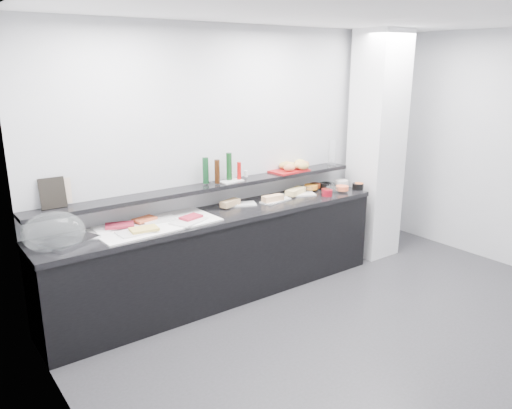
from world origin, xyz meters
TOP-DOWN VIEW (x-y plane):
  - ground at (0.00, 0.00)m, footprint 5.00×5.00m
  - back_wall at (0.00, 2.00)m, footprint 5.00×0.02m
  - ceiling at (0.00, 0.00)m, footprint 5.00×5.00m
  - column at (1.50, 1.65)m, footprint 0.50×0.50m
  - buffet_cabinet at (-0.70, 1.70)m, footprint 3.60×0.60m
  - counter_top at (-0.70, 1.70)m, footprint 3.62×0.62m
  - wall_shelf at (-0.70, 1.88)m, footprint 3.60×0.25m
  - cloche_base at (-2.16, 1.68)m, footprint 0.48×0.42m
  - cloche_dome at (-2.28, 1.69)m, footprint 0.55×0.42m
  - linen_runner at (-1.38, 1.71)m, footprint 1.15×0.59m
  - platter_meat_a at (-1.78, 1.84)m, footprint 0.27×0.18m
  - food_meat_a at (-1.70, 1.79)m, footprint 0.29×0.23m
  - platter_salmon at (-1.32, 1.79)m, footprint 0.33×0.25m
  - food_salmon at (-1.44, 1.83)m, footprint 0.22×0.17m
  - platter_cheese at (-1.63, 1.59)m, footprint 0.31×0.21m
  - food_cheese at (-1.57, 1.57)m, footprint 0.25×0.18m
  - platter_meat_b at (-1.12, 1.59)m, footprint 0.38×0.33m
  - food_meat_b at (-1.07, 1.63)m, footprint 0.23×0.17m
  - sandwich_plate_left at (-0.41, 1.83)m, footprint 0.40×0.29m
  - sandwich_food_left at (-0.51, 1.81)m, footprint 0.24×0.15m
  - tongs_left at (-0.52, 1.78)m, footprint 0.16×0.01m
  - sandwich_plate_mid at (-0.00, 1.71)m, footprint 0.37×0.21m
  - sandwich_food_mid at (-0.05, 1.70)m, footprint 0.24×0.10m
  - tongs_mid at (-0.14, 1.60)m, footprint 0.16×0.04m
  - sandwich_plate_right at (0.36, 1.76)m, footprint 0.40×0.28m
  - sandwich_food_right at (0.34, 1.78)m, footprint 0.31×0.20m
  - tongs_right at (0.27, 1.74)m, footprint 0.16×0.01m
  - bowl_glass_fruit at (0.52, 1.80)m, footprint 0.18×0.18m
  - fill_glass_fruit at (0.61, 1.82)m, footprint 0.16×0.16m
  - bowl_black_jam at (0.81, 1.79)m, footprint 0.16×0.16m
  - fill_black_jam at (0.69, 1.84)m, footprint 0.13×0.13m
  - bowl_glass_cream at (0.84, 1.78)m, footprint 0.19×0.19m
  - fill_glass_cream at (1.06, 1.77)m, footprint 0.20×0.20m
  - bowl_red_jam at (0.60, 1.54)m, footprint 0.13×0.13m
  - fill_red_jam at (0.61, 1.58)m, footprint 0.11×0.11m
  - bowl_glass_salmon at (0.74, 1.60)m, footprint 0.14×0.14m
  - fill_glass_salmon at (0.86, 1.57)m, footprint 0.19×0.19m
  - bowl_black_fruit at (1.10, 1.55)m, footprint 0.17×0.17m
  - fill_black_fruit at (1.12, 1.55)m, footprint 0.12×0.12m
  - framed_print at (-2.19, 1.95)m, footprint 0.21×0.08m
  - print_art at (-2.12, 1.98)m, footprint 0.18×0.10m
  - condiment_tray at (-0.47, 1.87)m, footprint 0.26×0.18m
  - bottle_green_a at (-0.73, 1.92)m, footprint 0.07×0.07m
  - bottle_brown at (-0.64, 1.85)m, footprint 0.06×0.06m
  - bottle_green_b at (-0.46, 1.91)m, footprint 0.07×0.07m
  - bottle_hot at (-0.36, 1.86)m, footprint 0.05×0.05m
  - shaker_salt at (-0.41, 1.92)m, footprint 0.03×0.03m
  - shaker_pepper at (-0.24, 1.91)m, footprint 0.04×0.04m
  - bread_tray at (0.33, 1.90)m, footprint 0.45×0.33m
  - bread_roll_nw at (0.36, 1.97)m, footprint 0.14×0.10m
  - bread_roll_n at (0.32, 1.96)m, footprint 0.15×0.10m
  - bread_roll_ne at (0.56, 1.96)m, footprint 0.15×0.10m
  - bread_roll_sw at (0.28, 1.83)m, footprint 0.15×0.12m
  - bread_roll_s at (0.46, 1.80)m, footprint 0.16×0.11m
  - bread_roll_se at (0.54, 1.85)m, footprint 0.13×0.09m
  - bread_roll_midw at (0.37, 1.90)m, footprint 0.15×0.13m
  - bread_roll_mide at (0.45, 1.86)m, footprint 0.15×0.10m
  - carafe at (0.95, 1.84)m, footprint 0.12×0.12m

SIDE VIEW (x-z plane):
  - ground at x=0.00m, z-range 0.00..0.00m
  - buffet_cabinet at x=-0.70m, z-range 0.00..0.85m
  - counter_top at x=-0.70m, z-range 0.85..0.90m
  - linen_runner at x=-1.38m, z-range 0.90..0.91m
  - sandwich_plate_left at x=-0.41m, z-range 0.90..0.91m
  - sandwich_plate_mid at x=0.00m, z-range 0.90..0.91m
  - sandwich_plate_right at x=0.36m, z-range 0.90..0.91m
  - tongs_left at x=-0.52m, z-range 0.91..0.92m
  - tongs_mid at x=-0.14m, z-range 0.92..0.92m
  - tongs_right at x=0.27m, z-range 0.91..0.92m
  - cloche_base at x=-2.16m, z-range 0.90..0.94m
  - platter_meat_a at x=-1.78m, z-range 0.92..0.93m
  - platter_salmon at x=-1.32m, z-range 0.92..0.93m
  - platter_cheese at x=-1.63m, z-range 0.92..0.93m
  - platter_meat_b at x=-1.12m, z-range 0.92..0.93m
  - bowl_glass_fruit at x=0.52m, z-range 0.90..0.97m
  - bowl_black_jam at x=0.81m, z-range 0.90..0.97m
  - bowl_glass_cream at x=0.84m, z-range 0.90..0.97m
  - bowl_red_jam at x=0.60m, z-range 0.90..0.97m
  - bowl_glass_salmon at x=0.74m, z-range 0.90..0.97m
  - bowl_black_fruit at x=1.10m, z-range 0.90..0.97m
  - food_meat_a at x=-1.70m, z-range 0.93..0.95m
  - food_salmon at x=-1.44m, z-range 0.93..0.95m
  - food_cheese at x=-1.57m, z-range 0.93..0.95m
  - food_meat_b at x=-1.07m, z-range 0.93..0.95m
  - sandwich_food_left at x=-0.51m, z-range 0.91..0.97m
  - sandwich_food_mid at x=-0.05m, z-range 0.91..0.97m
  - sandwich_food_right at x=0.34m, z-range 0.91..0.97m
  - fill_glass_fruit at x=0.61m, z-range 0.92..0.97m
  - fill_black_jam at x=0.69m, z-range 0.92..0.97m
  - fill_glass_cream at x=1.06m, z-range 0.92..0.97m
  - fill_red_jam at x=0.61m, z-range 0.92..0.97m
  - fill_glass_salmon at x=0.86m, z-range 0.92..0.97m
  - fill_black_fruit at x=1.12m, z-range 0.92..0.97m
  - cloche_dome at x=-2.28m, z-range 0.86..1.20m
  - wall_shelf at x=-0.70m, z-range 1.11..1.15m
  - condiment_tray at x=-0.47m, z-range 1.15..1.16m
  - bread_tray at x=0.33m, z-range 1.15..1.17m
  - shaker_salt at x=-0.41m, z-range 1.16..1.23m
  - shaker_pepper at x=-0.24m, z-range 1.16..1.23m
  - bread_roll_nw at x=0.36m, z-range 1.17..1.25m
  - bread_roll_n at x=0.32m, z-range 1.17..1.25m
  - bread_roll_ne at x=0.56m, z-range 1.17..1.25m
  - bread_roll_sw at x=0.28m, z-range 1.17..1.25m
  - bread_roll_s at x=0.46m, z-range 1.17..1.25m
  - bread_roll_se at x=0.54m, z-range 1.17..1.25m
  - bread_roll_midw at x=0.37m, z-range 1.17..1.25m
  - bread_roll_mide at x=0.45m, z-range 1.17..1.25m
  - bottle_hot at x=-0.36m, z-range 1.16..1.34m
  - framed_print at x=-2.19m, z-range 1.15..1.41m
  - print_art at x=-2.12m, z-range 1.17..1.39m
  - bottle_brown at x=-0.64m, z-range 1.16..1.40m
  - bottle_green_a at x=-0.73m, z-range 1.16..1.42m
  - carafe at x=0.95m, z-range 1.15..1.45m
  - bottle_green_b at x=-0.46m, z-range 1.16..1.44m
  - back_wall at x=0.00m, z-range 0.00..2.70m
  - column at x=1.50m, z-range 0.00..2.70m
  - ceiling at x=0.00m, z-range 2.70..2.70m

